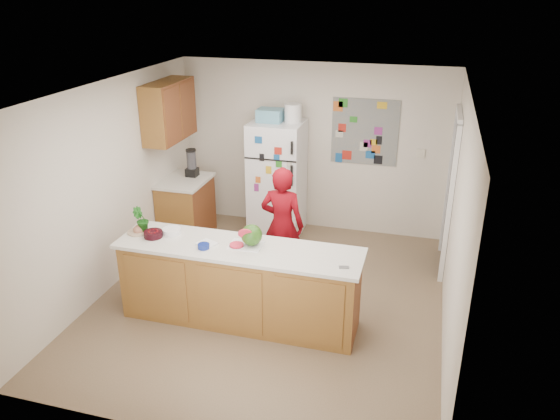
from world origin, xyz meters
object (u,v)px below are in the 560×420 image
(refrigerator, at_px, (277,179))
(person, at_px, (282,225))
(cherry_bowl, at_px, (153,234))
(watermelon, at_px, (252,235))

(refrigerator, height_order, person, refrigerator)
(cherry_bowl, bearing_deg, watermelon, 4.72)
(refrigerator, xyz_separation_m, watermelon, (0.38, -2.32, 0.20))
(watermelon, xyz_separation_m, cherry_bowl, (-1.12, -0.09, -0.09))
(refrigerator, xyz_separation_m, cherry_bowl, (-0.73, -2.41, 0.11))
(person, distance_m, cherry_bowl, 1.60)
(person, bearing_deg, refrigerator, -69.94)
(refrigerator, distance_m, person, 1.45)
(person, height_order, watermelon, person)
(refrigerator, bearing_deg, watermelon, -80.63)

